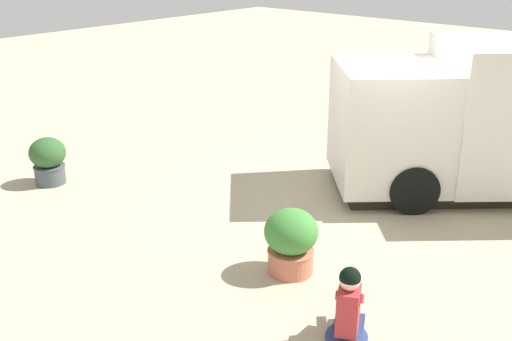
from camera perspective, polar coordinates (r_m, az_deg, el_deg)
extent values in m
plane|color=#BBAC8D|center=(10.18, 10.84, -2.35)|extent=(40.00, 40.00, 0.00)
cube|color=silver|center=(10.11, 12.10, 4.27)|extent=(2.57, 2.56, 1.86)
cube|color=black|center=(9.87, 7.65, 6.11)|extent=(1.22, 1.14, 0.71)
cube|color=black|center=(11.05, 21.49, -1.01)|extent=(4.78, 4.96, 0.21)
cylinder|color=black|center=(11.24, 11.87, 1.89)|extent=(0.68, 0.70, 0.75)
cylinder|color=black|center=(9.58, 14.27, -1.68)|extent=(0.68, 0.70, 0.75)
ellipsoid|color=navy|center=(6.69, 8.31, -14.82)|extent=(0.66, 0.63, 0.13)
cube|color=navy|center=(6.85, 9.37, -13.99)|extent=(0.37, 0.26, 0.11)
cube|color=navy|center=(6.86, 7.67, -13.80)|extent=(0.37, 0.26, 0.11)
cube|color=#B03136|center=(6.51, 8.46, -12.58)|extent=(0.37, 0.33, 0.50)
sphere|color=beige|center=(6.33, 8.62, -9.92)|extent=(0.22, 0.22, 0.22)
sphere|color=black|center=(6.31, 8.64, -9.71)|extent=(0.22, 0.22, 0.22)
cube|color=#B03136|center=(6.59, 9.44, -11.52)|extent=(0.34, 0.23, 0.27)
cube|color=#B03136|center=(6.60, 7.83, -11.35)|extent=(0.34, 0.23, 0.27)
cylinder|color=tan|center=(6.78, 8.77, -11.20)|extent=(0.36, 0.30, 0.09)
cube|color=orange|center=(6.77, 8.78, -11.08)|extent=(0.28, 0.23, 0.02)
cylinder|color=#464F54|center=(11.03, -18.39, -0.33)|extent=(0.50, 0.50, 0.32)
torus|color=#3F4D51|center=(10.98, -18.47, 0.38)|extent=(0.53, 0.53, 0.04)
ellipsoid|color=#305B2E|center=(10.90, -18.62, 1.56)|extent=(0.60, 0.60, 0.51)
sphere|color=white|center=(10.73, -19.60, 1.64)|extent=(0.07, 0.07, 0.07)
sphere|color=white|center=(10.77, -17.60, 2.05)|extent=(0.07, 0.07, 0.07)
sphere|color=white|center=(11.10, -18.51, 2.36)|extent=(0.08, 0.08, 0.08)
sphere|color=white|center=(11.06, -19.22, 2.38)|extent=(0.05, 0.05, 0.05)
cylinder|color=#C06B53|center=(7.79, 3.19, -8.27)|extent=(0.56, 0.56, 0.31)
torus|color=#C26B4B|center=(7.73, 3.21, -7.37)|extent=(0.59, 0.59, 0.04)
ellipsoid|color=#408638|center=(7.61, 3.25, -5.61)|extent=(0.67, 0.67, 0.57)
sphere|color=#E53752|center=(7.65, 4.53, -4.08)|extent=(0.09, 0.09, 0.09)
sphere|color=#ED3939|center=(7.60, 5.34, -5.21)|extent=(0.07, 0.07, 0.07)
sphere|color=red|center=(7.38, 2.03, -6.17)|extent=(0.06, 0.06, 0.06)
sphere|color=#DB3F35|center=(7.49, 4.98, -4.89)|extent=(0.07, 0.07, 0.07)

